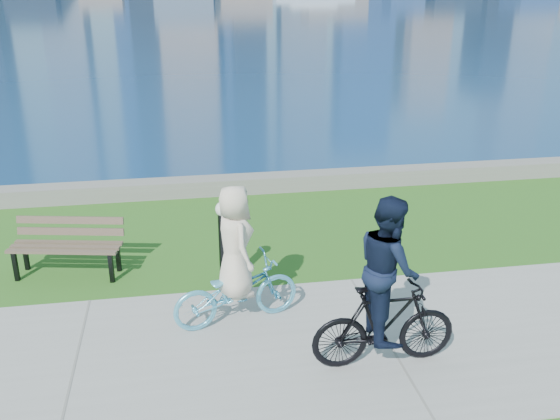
{
  "coord_description": "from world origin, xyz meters",
  "views": [
    {
      "loc": [
        -2.57,
        -6.7,
        4.61
      ],
      "look_at": [
        -1.07,
        2.18,
        1.1
      ],
      "focal_mm": 40.0,
      "sensor_mm": 36.0,
      "label": 1
    }
  ],
  "objects_px": {
    "bollard_lamp": "(224,239)",
    "cyclist_woman": "(236,273)",
    "park_bench": "(67,242)",
    "cyclist_man": "(386,297)"
  },
  "relations": [
    {
      "from": "park_bench",
      "to": "bollard_lamp",
      "type": "xyz_separation_m",
      "value": [
        2.42,
        -0.88,
        0.25
      ]
    },
    {
      "from": "cyclist_woman",
      "to": "cyclist_man",
      "type": "bearing_deg",
      "value": -141.01
    },
    {
      "from": "bollard_lamp",
      "to": "cyclist_man",
      "type": "xyz_separation_m",
      "value": [
        1.74,
        -2.35,
        0.14
      ]
    },
    {
      "from": "bollard_lamp",
      "to": "cyclist_woman",
      "type": "xyz_separation_m",
      "value": [
        0.07,
        -1.07,
        -0.05
      ]
    },
    {
      "from": "park_bench",
      "to": "cyclist_man",
      "type": "xyz_separation_m",
      "value": [
        4.17,
        -3.23,
        0.4
      ]
    },
    {
      "from": "park_bench",
      "to": "cyclist_man",
      "type": "height_order",
      "value": "cyclist_man"
    },
    {
      "from": "park_bench",
      "to": "cyclist_woman",
      "type": "bearing_deg",
      "value": -26.41
    },
    {
      "from": "bollard_lamp",
      "to": "park_bench",
      "type": "bearing_deg",
      "value": 160.09
    },
    {
      "from": "cyclist_woman",
      "to": "cyclist_man",
      "type": "distance_m",
      "value": 2.12
    },
    {
      "from": "park_bench",
      "to": "cyclist_man",
      "type": "distance_m",
      "value": 5.29
    }
  ]
}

